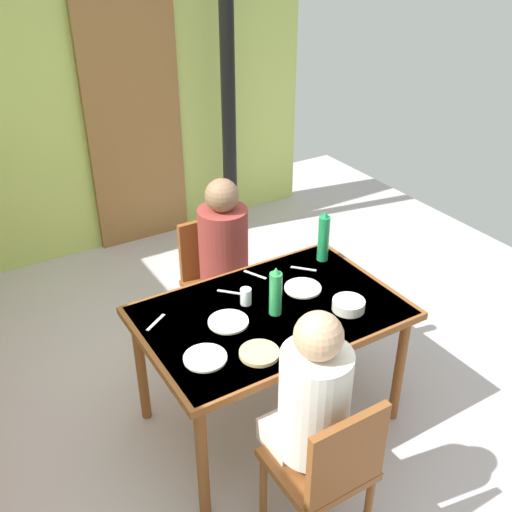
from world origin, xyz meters
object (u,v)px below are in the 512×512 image
chair_far_diner (216,277)px  water_bottle_green_near (324,237)px  dining_table (271,322)px  chair_near_diner (328,468)px  water_bottle_green_far (276,292)px  person_near_diner (312,399)px  person_far_diner (225,248)px  serving_bowl_center (348,305)px

chair_far_diner → water_bottle_green_near: size_ratio=2.77×
dining_table → chair_near_diner: (-0.22, -0.79, -0.18)m
chair_near_diner → water_bottle_green_far: (0.22, 0.76, 0.38)m
person_near_diner → person_far_diner: same height
person_far_diner → serving_bowl_center: person_far_diner is taller
water_bottle_green_far → chair_near_diner: bearing=-106.2°
water_bottle_green_near → serving_bowl_center: (-0.19, -0.48, -0.12)m
chair_far_diner → water_bottle_green_far: (-0.08, -0.83, 0.38)m
serving_bowl_center → dining_table: bearing=149.8°
dining_table → water_bottle_green_far: water_bottle_green_far is taller
person_near_diner → serving_bowl_center: (0.56, 0.46, -0.00)m
person_far_diner → serving_bowl_center: 0.90m
dining_table → serving_bowl_center: (0.35, -0.20, 0.10)m
person_near_diner → water_bottle_green_near: (0.76, 0.94, 0.12)m
person_far_diner → serving_bowl_center: bearing=106.7°
serving_bowl_center → water_bottle_green_far: bearing=153.6°
water_bottle_green_near → chair_near_diner: bearing=-125.1°
person_near_diner → serving_bowl_center: 0.72m
dining_table → serving_bowl_center: 0.41m
person_near_diner → water_bottle_green_near: size_ratio=2.45×
serving_bowl_center → person_near_diner: bearing=-141.0°
dining_table → chair_far_diner: 0.82m
chair_far_diner → person_far_diner: 0.31m
chair_near_diner → water_bottle_green_near: size_ratio=2.77×
water_bottle_green_near → serving_bowl_center: water_bottle_green_near is taller
person_near_diner → water_bottle_green_far: person_near_diner is taller
person_near_diner → serving_bowl_center: bearing=39.0°
person_far_diner → water_bottle_green_near: bearing=139.9°
chair_far_diner → serving_bowl_center: bearing=104.5°
chair_near_diner → person_far_diner: (0.30, 1.45, 0.28)m
water_bottle_green_far → dining_table: bearing=98.2°
water_bottle_green_near → person_far_diner: bearing=139.9°
dining_table → chair_far_diner: (0.09, 0.79, -0.18)m
person_far_diner → water_bottle_green_near: size_ratio=2.45×
water_bottle_green_near → serving_bowl_center: size_ratio=1.85×
dining_table → water_bottle_green_far: size_ratio=4.96×
dining_table → water_bottle_green_near: bearing=27.4°
chair_near_diner → chair_far_diner: bearing=79.1°
person_far_diner → chair_far_diner: bearing=-90.0°
person_far_diner → water_bottle_green_far: 0.70m
dining_table → chair_near_diner: bearing=-105.3°
chair_near_diner → water_bottle_green_near: 1.37m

